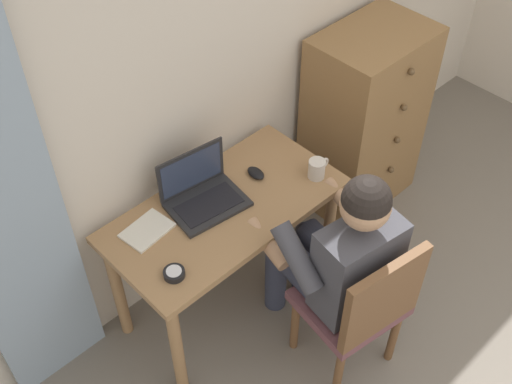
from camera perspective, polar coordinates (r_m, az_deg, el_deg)
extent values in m
cube|color=beige|center=(2.97, -1.53, 13.63)|extent=(4.80, 0.05, 2.50)
cube|color=#8EA3B7|center=(2.52, -21.80, -1.32)|extent=(0.45, 0.03, 2.21)
cube|color=#9E754C|center=(2.90, -2.80, -1.59)|extent=(1.11, 0.56, 0.03)
cylinder|color=#9E754C|center=(2.90, -7.05, -13.78)|extent=(0.06, 0.06, 0.68)
cylinder|color=#9E754C|center=(3.30, 6.46, -3.51)|extent=(0.06, 0.06, 0.68)
cylinder|color=#9E754C|center=(3.12, -12.22, -8.48)|extent=(0.06, 0.06, 0.68)
cylinder|color=#9E754C|center=(3.50, 1.02, 0.45)|extent=(0.06, 0.06, 0.68)
cube|color=olive|center=(3.64, 9.60, 6.29)|extent=(0.62, 0.43, 1.10)
sphere|color=brown|center=(3.84, 11.46, -0.44)|extent=(0.04, 0.04, 0.04)
sphere|color=brown|center=(3.69, 11.95, 1.95)|extent=(0.04, 0.04, 0.04)
sphere|color=brown|center=(3.54, 12.47, 4.54)|extent=(0.04, 0.04, 0.04)
sphere|color=brown|center=(3.41, 13.05, 7.34)|extent=(0.04, 0.04, 0.04)
sphere|color=brown|center=(3.28, 13.68, 10.36)|extent=(0.04, 0.04, 0.04)
cube|color=brown|center=(2.95, 8.27, -9.70)|extent=(0.48, 0.46, 0.05)
cube|color=brown|center=(2.69, 11.33, -9.33)|extent=(0.42, 0.10, 0.42)
cylinder|color=brown|center=(3.26, 8.29, -8.62)|extent=(0.04, 0.04, 0.39)
cylinder|color=brown|center=(3.12, 3.50, -11.60)|extent=(0.04, 0.04, 0.39)
cylinder|color=brown|center=(3.15, 12.18, -12.37)|extent=(0.04, 0.04, 0.39)
cylinder|color=brown|center=(3.01, 7.36, -15.71)|extent=(0.04, 0.04, 0.39)
cylinder|color=#33384C|center=(3.04, 6.88, -5.69)|extent=(0.20, 0.42, 0.14)
cylinder|color=#33384C|center=(2.96, 4.20, -7.28)|extent=(0.20, 0.42, 0.14)
cylinder|color=#33384C|center=(3.31, 4.31, -6.02)|extent=(0.11, 0.11, 0.46)
cylinder|color=#33384C|center=(3.24, 1.79, -7.46)|extent=(0.11, 0.11, 0.46)
cube|color=#3F3F47|center=(2.72, 8.96, -6.55)|extent=(0.39, 0.25, 0.46)
cylinder|color=#3F3F47|center=(2.83, 10.74, -1.75)|extent=(0.13, 0.31, 0.25)
cylinder|color=#3F3F47|center=(2.62, 3.67, -5.85)|extent=(0.13, 0.31, 0.25)
cylinder|color=tan|center=(2.99, 7.89, -0.85)|extent=(0.11, 0.28, 0.11)
cylinder|color=tan|center=(2.80, 1.06, -4.61)|extent=(0.11, 0.28, 0.11)
sphere|color=tan|center=(2.46, 9.74, -1.20)|extent=(0.20, 0.20, 0.20)
sphere|color=black|center=(2.44, 9.82, -0.72)|extent=(0.20, 0.20, 0.20)
cube|color=#232326|center=(2.89, -4.32, -1.14)|extent=(0.37, 0.28, 0.02)
cube|color=black|center=(2.87, -4.22, -1.11)|extent=(0.30, 0.19, 0.00)
cube|color=#232326|center=(2.88, -5.82, 1.95)|extent=(0.34, 0.05, 0.22)
cube|color=#2D3851|center=(2.88, -5.75, 1.88)|extent=(0.30, 0.04, 0.18)
ellipsoid|color=black|center=(3.01, -0.02, 1.70)|extent=(0.07, 0.10, 0.03)
cylinder|color=black|center=(2.64, -7.30, -7.21)|extent=(0.09, 0.09, 0.03)
cylinder|color=silver|center=(2.63, -7.34, -7.00)|extent=(0.06, 0.06, 0.00)
cube|color=silver|center=(2.82, -9.69, -3.38)|extent=(0.23, 0.17, 0.01)
cylinder|color=silver|center=(3.00, 5.42, 2.05)|extent=(0.08, 0.08, 0.09)
torus|color=silver|center=(3.03, 6.09, 2.58)|extent=(0.06, 0.01, 0.06)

